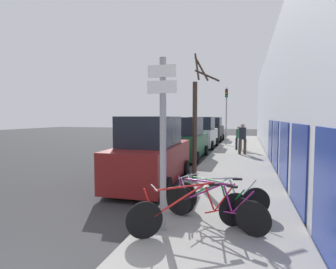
{
  "coord_description": "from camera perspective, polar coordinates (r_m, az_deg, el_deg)",
  "views": [
    {
      "loc": [
        3.04,
        -1.94,
        2.34
      ],
      "look_at": [
        0.43,
        6.78,
        1.73
      ],
      "focal_mm": 28.0,
      "sensor_mm": 36.0,
      "label": 1
    }
  ],
  "objects": [
    {
      "name": "ground_plane",
      "position": [
        13.69,
        3.63,
        -6.03
      ],
      "size": [
        80.0,
        80.0,
        0.0
      ],
      "primitive_type": "plane",
      "color": "#333335"
    },
    {
      "name": "sidewalk_curb",
      "position": [
        16.11,
        15.0,
        -4.39
      ],
      "size": [
        3.2,
        32.0,
        0.15
      ],
      "color": "gray",
      "rests_on": "ground"
    },
    {
      "name": "building_facade",
      "position": [
        15.93,
        21.53,
        6.73
      ],
      "size": [
        0.23,
        32.0,
        6.5
      ],
      "color": "#B2B7C1",
      "rests_on": "ground"
    },
    {
      "name": "signpost",
      "position": [
        4.99,
        -1.12,
        -1.06
      ],
      "size": [
        0.57,
        0.14,
        3.3
      ],
      "color": "#939399",
      "rests_on": "sidewalk_curb"
    },
    {
      "name": "bicycle_0",
      "position": [
        5.19,
        5.21,
        -16.34
      ],
      "size": [
        2.11,
        1.42,
        0.93
      ],
      "rotation": [
        0.0,
        0.0,
        2.16
      ],
      "color": "black",
      "rests_on": "sidewalk_curb"
    },
    {
      "name": "bicycle_1",
      "position": [
        5.57,
        9.6,
        -15.06
      ],
      "size": [
        2.2,
        0.92,
        0.91
      ],
      "rotation": [
        0.0,
        0.0,
        1.19
      ],
      "color": "black",
      "rests_on": "sidewalk_curb"
    },
    {
      "name": "bicycle_2",
      "position": [
        5.94,
        9.68,
        -14.06
      ],
      "size": [
        1.84,
        1.29,
        0.85
      ],
      "rotation": [
        0.0,
        0.0,
        0.97
      ],
      "color": "black",
      "rests_on": "sidewalk_curb"
    },
    {
      "name": "bicycle_3",
      "position": [
        6.09,
        10.89,
        -13.56
      ],
      "size": [
        2.21,
        0.71,
        0.87
      ],
      "rotation": [
        0.0,
        0.0,
        1.84
      ],
      "color": "black",
      "rests_on": "sidewalk_curb"
    },
    {
      "name": "parked_car_0",
      "position": [
        9.16,
        -3.5,
        -4.24
      ],
      "size": [
        2.16,
        4.83,
        2.36
      ],
      "rotation": [
        0.0,
        0.0,
        0.04
      ],
      "color": "maroon",
      "rests_on": "ground"
    },
    {
      "name": "parked_car_1",
      "position": [
        14.81,
        3.83,
        -1.22
      ],
      "size": [
        2.06,
        4.72,
        2.33
      ],
      "rotation": [
        0.0,
        0.0,
        -0.01
      ],
      "color": "#144728",
      "rests_on": "ground"
    },
    {
      "name": "parked_car_2",
      "position": [
        20.19,
        7.56,
        0.15
      ],
      "size": [
        2.03,
        4.32,
        2.35
      ],
      "rotation": [
        0.0,
        0.0,
        -0.02
      ],
      "color": "#B2B7BC",
      "rests_on": "ground"
    },
    {
      "name": "parked_car_3",
      "position": [
        25.98,
        9.7,
        0.92
      ],
      "size": [
        1.99,
        4.56,
        2.32
      ],
      "rotation": [
        0.0,
        0.0,
        -0.0
      ],
      "color": "black",
      "rests_on": "ground"
    },
    {
      "name": "pedestrian_near",
      "position": [
        15.99,
        15.92,
        -0.4
      ],
      "size": [
        0.46,
        0.41,
        1.82
      ],
      "rotation": [
        0.0,
        0.0,
        3.49
      ],
      "color": "#4C3D2D",
      "rests_on": "sidewalk_curb"
    },
    {
      "name": "pedestrian_far",
      "position": [
        18.08,
        15.14,
        -0.33
      ],
      "size": [
        0.42,
        0.36,
        1.6
      ],
      "rotation": [
        0.0,
        0.0,
        2.99
      ],
      "color": "#1E2338",
      "rests_on": "sidewalk_curb"
    },
    {
      "name": "street_tree",
      "position": [
        8.88,
        6.01,
        2.14
      ],
      "size": [
        0.89,
        0.64,
        4.3
      ],
      "color": "#3D2D23",
      "rests_on": "sidewalk_curb"
    },
    {
      "name": "traffic_light",
      "position": [
        21.2,
        12.59,
        5.6
      ],
      "size": [
        0.2,
        0.3,
        4.5
      ],
      "color": "#939399",
      "rests_on": "sidewalk_curb"
    }
  ]
}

